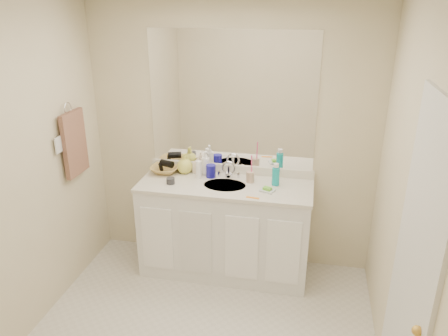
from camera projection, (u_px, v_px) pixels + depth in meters
name	position (u px, v px, depth m)	size (l,w,h in m)	color
wall_back	(231.00, 140.00, 3.94)	(2.60, 0.02, 2.40)	beige
wall_left	(11.00, 185.00, 3.01)	(0.02, 2.60, 2.40)	beige
wall_right	(410.00, 222.00, 2.51)	(0.02, 2.60, 2.40)	beige
vanity_cabinet	(225.00, 230.00, 3.98)	(1.50, 0.55, 0.85)	white
countertop	(225.00, 186.00, 3.82)	(1.52, 0.57, 0.03)	silver
backsplash	(231.00, 169.00, 4.03)	(1.52, 0.03, 0.08)	silver
sink_basin	(225.00, 186.00, 3.80)	(0.37, 0.37, 0.02)	#B8B5A1
faucet	(229.00, 171.00, 3.94)	(0.02, 0.02, 0.11)	silver
mirror	(231.00, 101.00, 3.80)	(1.48, 0.01, 1.20)	white
blue_mug	(211.00, 171.00, 3.93)	(0.09, 0.09, 0.12)	#191595
tan_cup	(250.00, 177.00, 3.84)	(0.07, 0.07, 0.10)	tan
toothbrush	(252.00, 166.00, 3.80)	(0.01, 0.01, 0.21)	#FF438A
mouthwash_bottle	(276.00, 177.00, 3.77)	(0.07, 0.07, 0.16)	#0EA5AD
soap_dish	(267.00, 191.00, 3.67)	(0.11, 0.09, 0.01)	silver
green_soap	(267.00, 189.00, 3.66)	(0.07, 0.05, 0.02)	#6AC730
orange_comb	(253.00, 198.00, 3.55)	(0.11, 0.02, 0.00)	orange
dark_jar	(171.00, 181.00, 3.81)	(0.07, 0.07, 0.05)	#2A2A30
extra_white_bottle	(199.00, 170.00, 3.91)	(0.05, 0.05, 0.16)	white
soap_bottle_white	(206.00, 163.00, 3.98)	(0.09, 0.09, 0.22)	white
soap_bottle_cream	(198.00, 164.00, 4.03)	(0.07, 0.08, 0.16)	#FCE8CE
soap_bottle_yellow	(185.00, 163.00, 4.02)	(0.15, 0.15, 0.19)	#D8D754
wicker_basket	(165.00, 169.00, 4.05)	(0.26, 0.26, 0.06)	#AC8845
hair_dryer	(167.00, 164.00, 4.02)	(0.06, 0.06, 0.13)	black
towel_ring	(68.00, 109.00, 3.58)	(0.11, 0.11, 0.01)	silver
hand_towel	(75.00, 143.00, 3.68)	(0.04, 0.32, 0.55)	brown
switch_plate	(58.00, 145.00, 3.49)	(0.01, 0.09, 0.13)	silver
door	(412.00, 282.00, 2.32)	(0.02, 0.82, 2.00)	silver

